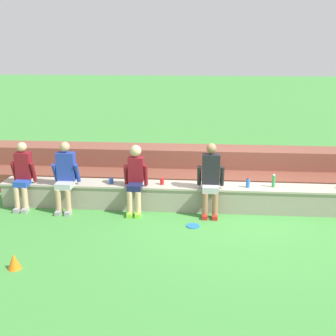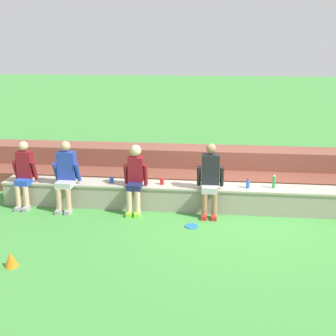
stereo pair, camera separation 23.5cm
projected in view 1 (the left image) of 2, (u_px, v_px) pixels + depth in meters
name	position (u px, v px, depth m)	size (l,w,h in m)	color
ground_plane	(239.00, 215.00, 8.50)	(80.00, 80.00, 0.00)	#428E3D
stone_seating_wall	(239.00, 197.00, 8.69)	(9.79, 0.57, 0.51)	gray
brick_bleachers	(234.00, 172.00, 10.12)	(12.89, 1.59, 0.87)	brown
person_far_left	(23.00, 174.00, 8.66)	(0.48, 0.52, 1.37)	#DBAD89
person_left_of_center	(65.00, 175.00, 8.56)	(0.54, 0.56, 1.40)	tan
person_center	(135.00, 177.00, 8.47)	(0.48, 0.59, 1.35)	#DBAD89
person_right_of_center	(211.00, 178.00, 8.33)	(0.53, 0.52, 1.42)	#996B4C
water_bottle_near_left	(248.00, 183.00, 8.52)	(0.08, 0.08, 0.20)	blue
water_bottle_mid_left	(274.00, 181.00, 8.53)	(0.06, 0.06, 0.27)	green
plastic_cup_left_end	(111.00, 181.00, 8.79)	(0.09, 0.09, 0.11)	blue
plastic_cup_middle	(162.00, 181.00, 8.71)	(0.08, 0.08, 0.13)	red
frisbee	(193.00, 226.00, 7.95)	(0.24, 0.24, 0.02)	blue
sports_cone	(14.00, 261.00, 6.42)	(0.20, 0.20, 0.24)	orange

